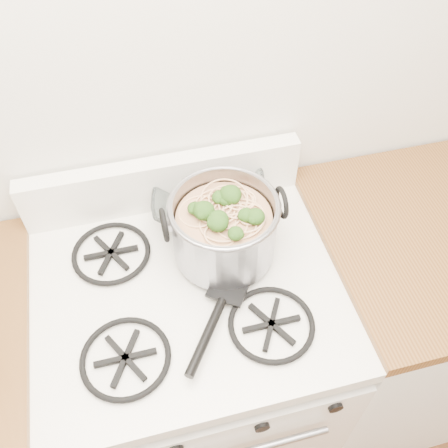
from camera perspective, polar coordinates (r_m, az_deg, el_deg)
gas_range at (r=1.66m, az=-3.25°, el=-16.22°), size 0.76×0.66×0.92m
counter_left at (r=1.69m, az=-21.26°, el=-18.64°), size 0.25×0.65×0.92m
counter_right at (r=1.89m, az=23.97°, el=-8.44°), size 1.00×0.65×0.92m
stock_pot at (r=1.22m, az=0.00°, el=-0.55°), size 0.30×0.27×0.18m
spatula at (r=1.22m, az=0.73°, el=-6.63°), size 0.42×0.42×0.02m
glass_bowl at (r=1.37m, az=-1.69°, el=2.42°), size 0.16×0.16×0.03m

